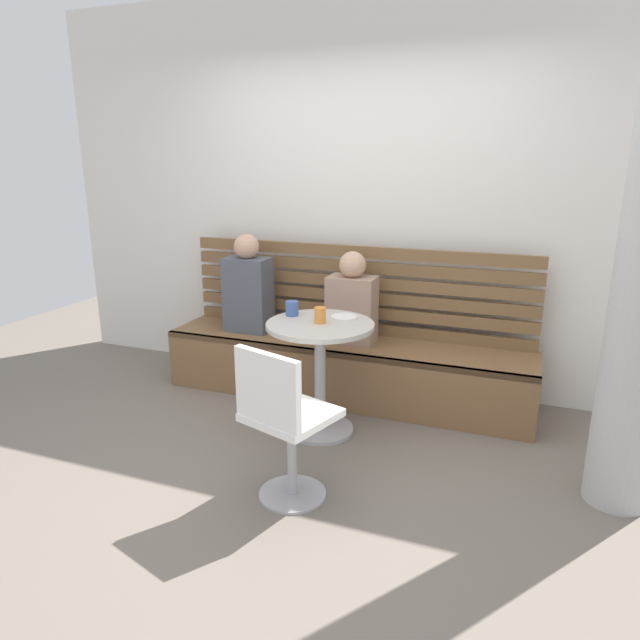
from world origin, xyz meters
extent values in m
plane|color=#70665B|center=(0.00, 0.00, 0.00)|extent=(8.00, 8.00, 0.00)
cube|color=silver|center=(0.00, 1.64, 1.45)|extent=(5.20, 0.10, 2.90)
cube|color=brown|center=(0.00, 1.20, 0.22)|extent=(2.70, 0.52, 0.44)
cube|color=brown|center=(0.00, 0.96, 0.42)|extent=(2.70, 0.04, 0.04)
cube|color=brown|center=(0.00, 1.44, 0.48)|extent=(2.65, 0.04, 0.09)
cube|color=brown|center=(0.00, 1.44, 0.61)|extent=(2.65, 0.04, 0.09)
cube|color=brown|center=(0.00, 1.44, 0.72)|extent=(2.65, 0.04, 0.09)
cube|color=brown|center=(0.00, 1.44, 0.84)|extent=(2.65, 0.04, 0.09)
cube|color=brown|center=(0.00, 1.44, 0.95)|extent=(2.65, 0.04, 0.09)
cube|color=brown|center=(0.00, 1.44, 1.06)|extent=(2.65, 0.04, 0.09)
cylinder|color=#ADADB2|center=(0.02, 0.63, 0.01)|extent=(0.44, 0.44, 0.02)
cylinder|color=#ADADB2|center=(0.02, 0.63, 0.37)|extent=(0.07, 0.07, 0.69)
cylinder|color=#B7B2A8|center=(0.02, 0.63, 0.72)|extent=(0.68, 0.68, 0.03)
cylinder|color=#ADADB2|center=(0.15, -0.12, 0.01)|extent=(0.36, 0.36, 0.02)
cylinder|color=#ADADB2|center=(0.15, -0.12, 0.23)|extent=(0.05, 0.05, 0.45)
cube|color=white|center=(0.15, -0.12, 0.47)|extent=(0.50, 0.50, 0.04)
cube|color=white|center=(0.10, -0.28, 0.67)|extent=(0.39, 0.16, 0.36)
cube|color=#4C515B|center=(-0.78, 1.20, 0.72)|extent=(0.34, 0.22, 0.57)
sphere|color=tan|center=(-0.78, 1.20, 1.09)|extent=(0.19, 0.19, 0.19)
cube|color=#9E7F6B|center=(0.04, 1.22, 0.68)|extent=(0.34, 0.22, 0.48)
sphere|color=tan|center=(0.04, 1.22, 1.01)|extent=(0.19, 0.19, 0.19)
cylinder|color=#3D5B9E|center=(-0.21, 0.73, 0.79)|extent=(0.08, 0.08, 0.09)
cylinder|color=orange|center=(0.02, 0.63, 0.79)|extent=(0.07, 0.07, 0.10)
cylinder|color=white|center=(0.13, 0.79, 0.75)|extent=(0.17, 0.17, 0.01)
camera|label=1|loc=(1.23, -2.56, 1.74)|focal=32.00mm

